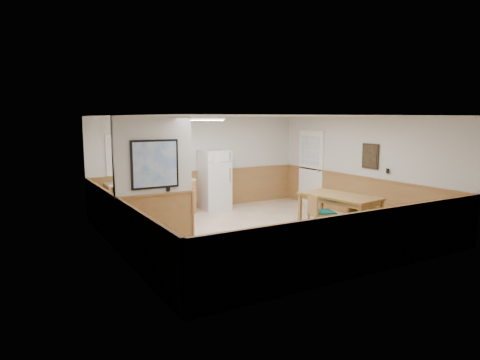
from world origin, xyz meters
TOP-DOWN VIEW (x-y plane):
  - ground at (0.00, 0.00)m, footprint 6.00×6.00m
  - ceiling at (0.00, 0.00)m, footprint 6.00×6.00m
  - back_wall at (0.00, 3.00)m, footprint 6.00×0.02m
  - right_wall at (3.00, 0.00)m, footprint 0.02×6.00m
  - left_wall at (-3.00, 0.00)m, footprint 0.02×6.00m
  - wainscot_back at (0.00, 2.98)m, footprint 6.00×0.04m
  - wainscot_right at (2.98, 0.00)m, footprint 0.04×6.00m
  - wainscot_left at (-2.98, 0.00)m, footprint 0.04×6.00m
  - partition_wall at (-2.25, 0.19)m, footprint 1.50×0.20m
  - kitchen_counter at (-1.21, 2.68)m, footprint 2.20×0.61m
  - exterior_door at (2.96, 1.90)m, footprint 0.07×1.02m
  - kitchen_window at (-2.10, 2.98)m, footprint 0.80×0.04m
  - wall_painting at (2.97, -0.30)m, footprint 0.04×0.50m
  - fluorescent_fixture at (-0.80, 1.30)m, footprint 1.20×0.30m
  - refrigerator at (0.26, 2.63)m, footprint 0.71×0.72m
  - dining_table at (1.79, -0.55)m, footprint 1.16×1.90m
  - dining_bench at (2.80, -0.61)m, footprint 0.37×1.49m
  - dining_chair at (1.08, -0.67)m, footprint 0.81×0.66m
  - fire_extinguisher at (-0.70, 2.65)m, footprint 0.12×0.12m
  - soap_bottle at (-2.31, 2.64)m, footprint 0.08×0.08m

SIDE VIEW (x-z plane):
  - ground at x=0.00m, z-range 0.00..0.00m
  - dining_bench at x=2.80m, z-range 0.11..0.56m
  - kitchen_counter at x=-1.21m, z-range -0.04..0.96m
  - dining_chair at x=1.08m, z-range 0.07..0.92m
  - wainscot_back at x=0.00m, z-range 0.00..1.00m
  - wainscot_right at x=2.98m, z-range 0.00..1.00m
  - wainscot_left at x=-2.98m, z-range 0.00..1.00m
  - dining_table at x=1.79m, z-range 0.28..1.03m
  - refrigerator at x=0.26m, z-range 0.00..1.61m
  - soap_bottle at x=-2.31m, z-range 0.90..1.15m
  - exterior_door at x=2.96m, z-range -0.02..2.13m
  - fire_extinguisher at x=-0.70m, z-range 0.87..1.31m
  - partition_wall at x=-2.25m, z-range -0.02..2.48m
  - back_wall at x=0.00m, z-range 0.00..2.50m
  - right_wall at x=3.00m, z-range 0.00..2.50m
  - left_wall at x=-3.00m, z-range 0.00..2.50m
  - kitchen_window at x=-2.10m, z-range 1.05..2.05m
  - wall_painting at x=2.97m, z-range 1.25..1.85m
  - fluorescent_fixture at x=-0.80m, z-range 2.40..2.49m
  - ceiling at x=0.00m, z-range 2.49..2.51m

